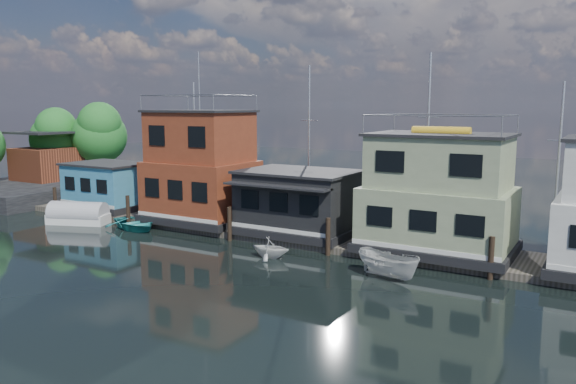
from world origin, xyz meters
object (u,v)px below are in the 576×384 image
Objects in this scene: motorboat at (389,265)px; tarp_runabout at (78,215)px; houseboat_green at (438,196)px; houseboat_dark at (299,202)px; houseboat_blue at (109,186)px; dinghy_teal at (135,223)px; dinghy_white at (270,247)px; houseboat_red at (201,169)px.

tarp_runabout reaches higher than motorboat.
houseboat_green is at bearing 9.41° from motorboat.
tarp_runabout is at bearing -165.61° from houseboat_dark.
houseboat_dark reaches higher than houseboat_blue.
houseboat_green is at bearing -11.28° from tarp_runabout.
houseboat_blue is 1.47× the size of dinghy_teal.
houseboat_dark reaches higher than tarp_runabout.
houseboat_green is at bearing 0.12° from houseboat_dark.
motorboat is at bearing -99.99° from houseboat_green.
houseboat_green is (9.00, 0.02, 1.13)m from houseboat_dark.
motorboat is 0.80× the size of tarp_runabout.
motorboat reaches higher than dinghy_teal.
tarp_runabout is (-24.25, 1.07, -0.07)m from motorboat.
tarp_runabout is at bearing 81.37° from dinghy_white.
dinghy_white is (-7.17, 0.32, -0.11)m from motorboat.
tarp_runabout is (1.32, -4.17, -1.55)m from houseboat_blue.
houseboat_blue reaches higher than dinghy_teal.
dinghy_white is (8.91, -4.92, -3.50)m from houseboat_red.
tarp_runabout is (-17.09, 0.75, 0.05)m from dinghy_white.
motorboat is 0.86× the size of dinghy_teal.
houseboat_red is 17.24m from motorboat.
dinghy_teal is at bearing 104.15° from motorboat.
motorboat is (-0.92, -5.24, -2.83)m from houseboat_green.
houseboat_dark is 1.60× the size of tarp_runabout.
houseboat_red reaches higher than houseboat_dark.
houseboat_dark is 16.79m from tarp_runabout.
dinghy_teal is at bearing -132.60° from houseboat_red.
houseboat_green reaches higher than dinghy_teal.
motorboat reaches higher than dinghy_white.
houseboat_blue is at bearing 97.82° from motorboat.
houseboat_dark reaches higher than dinghy_white.
houseboat_blue is 1.38× the size of tarp_runabout.
houseboat_blue is at bearing 179.94° from houseboat_dark.
dinghy_teal is at bearing -162.87° from houseboat_dark.
houseboat_red is (9.50, 0.00, 1.90)m from houseboat_blue.
dinghy_white is (18.41, -4.92, -1.60)m from houseboat_blue.
houseboat_green is 9.91m from dinghy_white.
houseboat_green is at bearing 0.00° from houseboat_blue.
dinghy_white is at bearing -14.96° from houseboat_blue.
houseboat_green is 2.26× the size of motorboat.
houseboat_red is 17.01m from houseboat_green.
houseboat_blue is at bearing 68.93° from dinghy_white.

